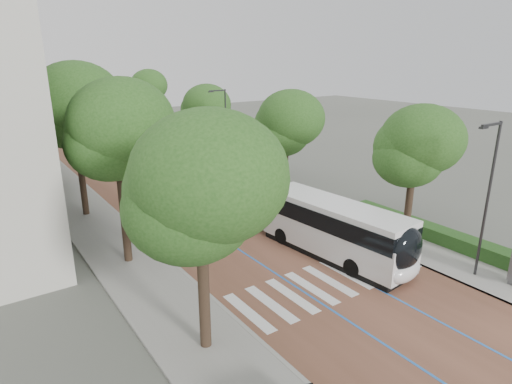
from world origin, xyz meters
The scene contains 20 objects.
ground centered at (0.00, 0.00, 0.00)m, with size 160.00×160.00×0.00m, color #51544C.
road centered at (0.00, 40.00, 0.01)m, with size 11.00×140.00×0.02m, color brown.
sidewalk_left centered at (-7.50, 40.00, 0.06)m, with size 4.00×140.00×0.12m, color gray.
sidewalk_right centered at (7.50, 40.00, 0.06)m, with size 4.00×140.00×0.12m, color gray.
kerb_left centered at (-5.60, 40.00, 0.06)m, with size 0.20×140.00×0.14m, color gray.
kerb_right centered at (5.60, 40.00, 0.06)m, with size 0.20×140.00×0.14m, color gray.
zebra_crossing centered at (0.20, 1.00, 0.03)m, with size 10.55×3.60×0.01m.
lane_line_left centered at (-1.60, 40.00, 0.02)m, with size 0.12×126.00×0.01m, color blue.
lane_line_right centered at (1.60, 40.00, 0.02)m, with size 0.12×126.00×0.01m, color blue.
hedge centered at (9.10, 0.00, 0.52)m, with size 1.20×14.00×0.80m, color #1C4116.
streetlight_near centered at (6.62, -3.00, 4.82)m, with size 1.82×0.20×8.00m.
streetlight_far centered at (6.62, 22.00, 4.82)m, with size 1.82×0.20×8.00m.
lamp_post_left centered at (-6.10, 8.00, 4.12)m, with size 0.14×0.14×8.00m, color #2B2C2E.
trees_left centered at (-7.50, 26.86, 6.57)m, with size 6.42×60.87×10.19m.
trees_right centered at (7.70, 21.78, 5.87)m, with size 5.46×46.89×8.86m.
lead_bus centered at (2.13, 6.87, 1.63)m, with size 4.03×18.54×3.20m.
bus_queued_0 centered at (3.08, 22.88, 1.62)m, with size 3.09×12.50×3.20m.
bus_queued_1 centered at (2.50, 36.20, 1.62)m, with size 2.86×12.46×3.20m.
bus_queued_2 centered at (2.82, 48.57, 1.62)m, with size 2.61×12.41×3.20m.
bus_queued_3 centered at (2.74, 61.68, 1.62)m, with size 2.66×12.43×3.20m.
Camera 1 is at (-14.06, -12.83, 10.98)m, focal length 30.00 mm.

